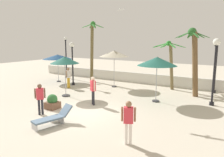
# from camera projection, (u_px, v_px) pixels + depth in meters

# --- Properties ---
(ground_plane) EXTENTS (56.00, 56.00, 0.00)m
(ground_plane) POSITION_uv_depth(u_px,v_px,m) (81.00, 112.00, 11.99)
(ground_plane) COLOR beige
(boundary_wall) EXTENTS (25.20, 0.30, 0.95)m
(boundary_wall) POSITION_uv_depth(u_px,v_px,m) (147.00, 79.00, 19.63)
(boundary_wall) COLOR silver
(boundary_wall) RESTS_ON ground_plane
(patio_umbrella_0) EXTENTS (2.44, 2.44, 3.10)m
(patio_umbrella_0) POSITION_uv_depth(u_px,v_px,m) (114.00, 54.00, 17.98)
(patio_umbrella_0) COLOR #333338
(patio_umbrella_0) RESTS_ON ground_plane
(patio_umbrella_2) EXTENTS (2.48, 2.48, 2.92)m
(patio_umbrella_2) POSITION_uv_depth(u_px,v_px,m) (157.00, 62.00, 13.60)
(patio_umbrella_2) COLOR #333338
(patio_umbrella_2) RESTS_ON ground_plane
(patio_umbrella_3) EXTENTS (2.75, 2.75, 2.63)m
(patio_umbrella_3) POSITION_uv_depth(u_px,v_px,m) (58.00, 57.00, 20.34)
(patio_umbrella_3) COLOR #333338
(patio_umbrella_3) RESTS_ON ground_plane
(patio_umbrella_4) EXTENTS (2.00, 2.00, 2.84)m
(patio_umbrella_4) POSITION_uv_depth(u_px,v_px,m) (65.00, 61.00, 14.99)
(patio_umbrella_4) COLOR #333338
(patio_umbrella_4) RESTS_ON ground_plane
(palm_tree_0) EXTENTS (2.37, 2.15, 4.77)m
(palm_tree_0) POSITION_uv_depth(u_px,v_px,m) (194.00, 54.00, 14.98)
(palm_tree_0) COLOR brown
(palm_tree_0) RESTS_ON ground_plane
(palm_tree_2) EXTENTS (2.68, 2.67, 3.87)m
(palm_tree_2) POSITION_uv_depth(u_px,v_px,m) (170.00, 57.00, 17.19)
(palm_tree_2) COLOR olive
(palm_tree_2) RESTS_ON ground_plane
(palm_tree_3) EXTENTS (1.95, 2.01, 5.62)m
(palm_tree_3) POSITION_uv_depth(u_px,v_px,m) (92.00, 45.00, 20.17)
(palm_tree_3) COLOR brown
(palm_tree_3) RESTS_ON ground_plane
(lamp_post_0) EXTENTS (0.31, 0.31, 3.94)m
(lamp_post_0) POSITION_uv_depth(u_px,v_px,m) (216.00, 64.00, 15.96)
(lamp_post_0) COLOR black
(lamp_post_0) RESTS_ON ground_plane
(lamp_post_1) EXTENTS (0.43, 0.43, 3.74)m
(lamp_post_1) POSITION_uv_depth(u_px,v_px,m) (72.00, 56.00, 18.83)
(lamp_post_1) COLOR black
(lamp_post_1) RESTS_ON ground_plane
(lamp_post_2) EXTENTS (0.43, 0.43, 4.03)m
(lamp_post_2) POSITION_uv_depth(u_px,v_px,m) (215.00, 61.00, 12.79)
(lamp_post_2) COLOR black
(lamp_post_2) RESTS_ON ground_plane
(lamp_post_3) EXTENTS (0.32, 0.32, 4.22)m
(lamp_post_3) POSITION_uv_depth(u_px,v_px,m) (66.00, 55.00, 22.38)
(lamp_post_3) COLOR black
(lamp_post_3) RESTS_ON ground_plane
(lounge_chair_0) EXTENTS (1.02, 1.97, 0.84)m
(lounge_chair_0) POSITION_uv_depth(u_px,v_px,m) (53.00, 117.00, 10.11)
(lounge_chair_0) COLOR #B7B7BC
(lounge_chair_0) RESTS_ON ground_plane
(guest_0) EXTENTS (0.48, 0.40, 1.75)m
(guest_0) POSITION_uv_depth(u_px,v_px,m) (93.00, 88.00, 13.18)
(guest_0) COLOR #26262D
(guest_0) RESTS_ON ground_plane
(guest_1) EXTENTS (0.51, 0.38, 1.71)m
(guest_1) POSITION_uv_depth(u_px,v_px,m) (128.00, 118.00, 8.13)
(guest_1) COLOR silver
(guest_1) RESTS_ON ground_plane
(guest_2) EXTENTS (0.42, 0.43, 1.67)m
(guest_2) POSITION_uv_depth(u_px,v_px,m) (40.00, 96.00, 11.43)
(guest_2) COLOR #26262D
(guest_2) RESTS_ON ground_plane
(guest_3) EXTENTS (0.24, 0.56, 1.71)m
(guest_3) POSITION_uv_depth(u_px,v_px,m) (68.00, 76.00, 17.85)
(guest_3) COLOR gold
(guest_3) RESTS_ON ground_plane
(seagull_1) EXTENTS (0.98, 0.48, 0.14)m
(seagull_1) POSITION_uv_depth(u_px,v_px,m) (121.00, 9.00, 18.91)
(seagull_1) COLOR white
(planter) EXTENTS (0.70, 0.70, 0.85)m
(planter) POSITION_uv_depth(u_px,v_px,m) (52.00, 102.00, 12.56)
(planter) COLOR brown
(planter) RESTS_ON ground_plane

